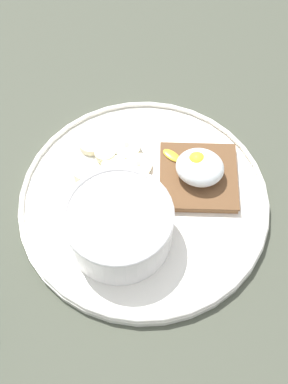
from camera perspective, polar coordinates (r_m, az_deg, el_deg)
ground_plane at (r=64.40cm, az=0.00°, el=-1.80°), size 120.00×120.00×2.00cm
plate at (r=62.82cm, az=0.00°, el=-1.02°), size 29.42×29.42×1.60cm
oatmeal_bowl at (r=58.05cm, az=-2.68°, el=-3.60°), size 11.92×11.92×5.68cm
toast_slice at (r=63.92cm, az=5.82°, el=1.62°), size 10.97×10.97×1.10cm
poached_egg at (r=62.17cm, az=5.91°, el=2.70°), size 7.89×5.40×3.52cm
banana_slice_front at (r=65.58cm, az=-4.08°, el=4.10°), size 3.81×3.77×1.43cm
banana_slice_left at (r=63.93cm, az=-6.25°, el=1.91°), size 3.84×3.96×1.92cm
banana_slice_back at (r=64.54cm, az=-0.60°, el=2.84°), size 3.47×3.38×1.39cm
banana_slice_right at (r=65.81cm, az=-1.86°, el=4.77°), size 4.33×4.43×1.87cm
banana_slice_inner at (r=64.26cm, az=-3.14°, el=2.47°), size 4.62×4.64×1.39cm
banana_slice_outer at (r=66.77cm, az=-5.66°, el=5.14°), size 4.40×4.39×1.04cm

